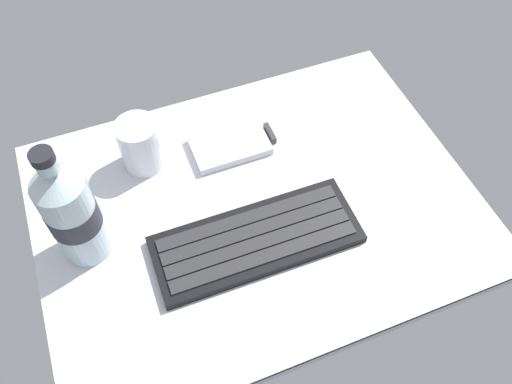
{
  "coord_description": "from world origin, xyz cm",
  "views": [
    {
      "loc": [
        -15.81,
        -40.34,
        65.29
      ],
      "look_at": [
        0.0,
        0.0,
        3.0
      ],
      "focal_mm": 37.11,
      "sensor_mm": 36.0,
      "label": 1
    }
  ],
  "objects_px": {
    "keyboard": "(256,239)",
    "juice_cup": "(141,146)",
    "water_bottle": "(71,212)",
    "handheld_device": "(233,144)"
  },
  "relations": [
    {
      "from": "keyboard",
      "to": "water_bottle",
      "type": "bearing_deg",
      "value": 160.37
    },
    {
      "from": "handheld_device",
      "to": "water_bottle",
      "type": "xyz_separation_m",
      "value": [
        -0.25,
        -0.1,
        0.08
      ]
    },
    {
      "from": "keyboard",
      "to": "juice_cup",
      "type": "height_order",
      "value": "juice_cup"
    },
    {
      "from": "handheld_device",
      "to": "water_bottle",
      "type": "distance_m",
      "value": 0.28
    },
    {
      "from": "keyboard",
      "to": "juice_cup",
      "type": "relative_size",
      "value": 3.43
    },
    {
      "from": "handheld_device",
      "to": "water_bottle",
      "type": "relative_size",
      "value": 0.62
    },
    {
      "from": "handheld_device",
      "to": "water_bottle",
      "type": "bearing_deg",
      "value": -158.76
    },
    {
      "from": "water_bottle",
      "to": "keyboard",
      "type": "bearing_deg",
      "value": -19.63
    },
    {
      "from": "water_bottle",
      "to": "juice_cup",
      "type": "bearing_deg",
      "value": 46.85
    },
    {
      "from": "handheld_device",
      "to": "water_bottle",
      "type": "height_order",
      "value": "water_bottle"
    }
  ]
}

